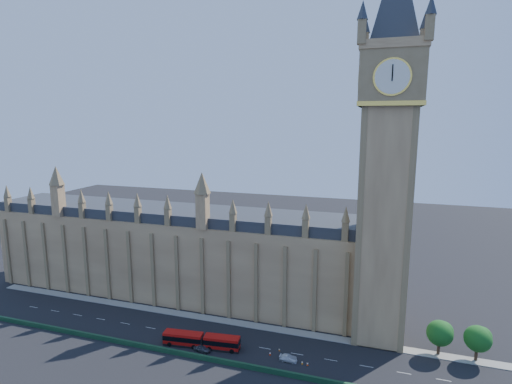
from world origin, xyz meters
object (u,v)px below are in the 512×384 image
(car_grey, at_px, (202,349))
(car_silver, at_px, (288,358))
(red_bus, at_px, (201,340))
(car_white, at_px, (288,359))

(car_grey, bearing_deg, car_silver, -75.89)
(red_bus, bearing_deg, car_white, -4.81)
(red_bus, relative_size, car_grey, 4.66)
(car_silver, distance_m, car_white, 0.35)
(car_grey, xyz_separation_m, car_silver, (20.57, 2.78, -0.07))
(car_grey, height_order, car_silver, car_grey)
(car_grey, distance_m, car_silver, 20.75)
(red_bus, relative_size, car_white, 4.67)
(car_grey, bearing_deg, car_white, -76.83)
(red_bus, height_order, car_silver, red_bus)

